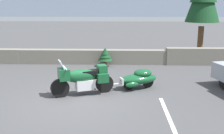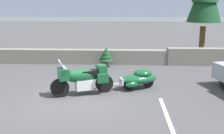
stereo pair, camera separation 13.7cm
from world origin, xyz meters
The scene contains 6 objects.
ground_plane centered at (0.00, 0.00, 0.00)m, with size 80.00×80.00×0.00m, color #424244.
stone_guard_wall centered at (0.43, 5.75, 0.41)m, with size 24.00×0.59×0.90m.
touring_motorcycle centered at (0.17, 0.61, 0.62)m, with size 2.20×1.23×1.33m.
car_shaped_trailer centered at (2.25, 1.42, 0.41)m, with size 2.18×1.20×0.76m.
pine_sapling_near centered at (0.74, 5.15, 0.62)m, with size 0.76×0.76×0.99m.
parking_stripe_marker centered at (2.95, -1.50, 0.00)m, with size 0.12×3.60×0.01m, color silver.
Camera 1 is at (1.52, -8.82, 3.27)m, focal length 43.94 mm.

